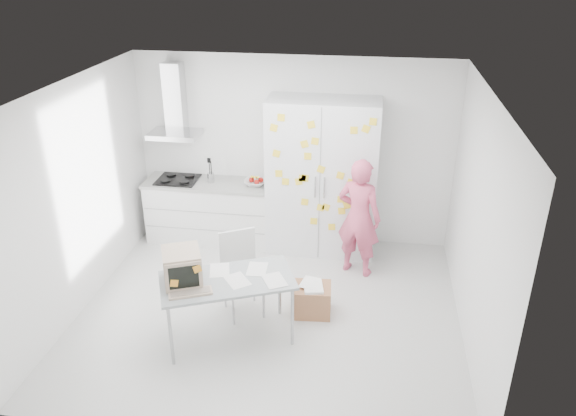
# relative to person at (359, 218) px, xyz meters

# --- Properties ---
(floor) EXTENTS (4.50, 4.00, 0.02)m
(floor) POSITION_rel_person_xyz_m (-0.99, -1.10, -0.82)
(floor) COLOR silver
(floor) RESTS_ON ground
(walls) EXTENTS (4.52, 4.01, 2.70)m
(walls) POSITION_rel_person_xyz_m (-0.99, -0.38, 0.54)
(walls) COLOR white
(walls) RESTS_ON ground
(ceiling) EXTENTS (4.50, 4.00, 0.02)m
(ceiling) POSITION_rel_person_xyz_m (-0.99, -1.10, 1.89)
(ceiling) COLOR white
(ceiling) RESTS_ON walls
(counter_run) EXTENTS (1.84, 0.63, 1.28)m
(counter_run) POSITION_rel_person_xyz_m (-2.19, 0.60, -0.34)
(counter_run) COLOR white
(counter_run) RESTS_ON ground
(range_hood) EXTENTS (0.70, 0.48, 1.01)m
(range_hood) POSITION_rel_person_xyz_m (-2.64, 0.74, 1.15)
(range_hood) COLOR silver
(range_hood) RESTS_ON walls
(tall_cabinet) EXTENTS (1.50, 0.68, 2.20)m
(tall_cabinet) POSITION_rel_person_xyz_m (-0.54, 0.57, 0.29)
(tall_cabinet) COLOR silver
(tall_cabinet) RESTS_ON ground
(person) EXTENTS (0.69, 0.57, 1.62)m
(person) POSITION_rel_person_xyz_m (0.00, 0.00, 0.00)
(person) COLOR #CF5070
(person) RESTS_ON ground
(desk) EXTENTS (1.59, 1.21, 1.13)m
(desk) POSITION_rel_person_xyz_m (-1.62, -1.71, 0.05)
(desk) COLOR #909799
(desk) RESTS_ON ground
(chair) EXTENTS (0.62, 0.62, 1.01)m
(chair) POSITION_rel_person_xyz_m (-1.33, -1.08, -0.24)
(chair) COLOR silver
(chair) RESTS_ON ground
(cardboard_box) EXTENTS (0.49, 0.40, 0.40)m
(cardboard_box) POSITION_rel_person_xyz_m (-0.49, -1.04, -0.62)
(cardboard_box) COLOR #A26B46
(cardboard_box) RESTS_ON ground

